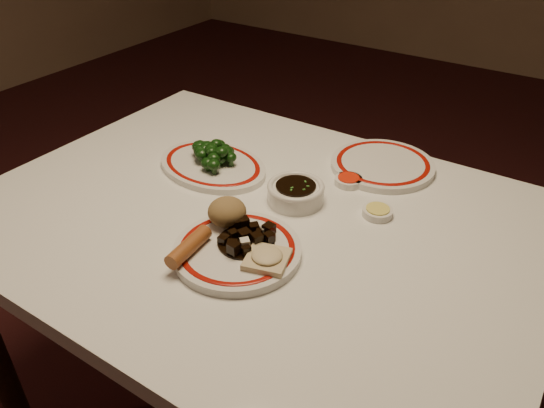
{
  "coord_description": "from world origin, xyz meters",
  "views": [
    {
      "loc": [
        0.54,
        -0.76,
        1.39
      ],
      "look_at": [
        0.05,
        -0.02,
        0.8
      ],
      "focal_mm": 35.0,
      "sensor_mm": 36.0,
      "label": 1
    }
  ],
  "objects_px": {
    "stirfry_heap": "(246,237)",
    "main_plate": "(237,250)",
    "dining_table": "(257,247)",
    "spring_roll": "(189,247)",
    "broccoli_pile": "(214,153)",
    "rice_mound": "(227,212)",
    "fried_wonton": "(267,258)",
    "soy_bowl": "(296,194)",
    "broccoli_plate": "(213,165)"
  },
  "relations": [
    {
      "from": "broccoli_plate",
      "to": "broccoli_pile",
      "type": "bearing_deg",
      "value": 95.59
    },
    {
      "from": "fried_wonton",
      "to": "broccoli_plate",
      "type": "bearing_deg",
      "value": 143.17
    },
    {
      "from": "rice_mound",
      "to": "broccoli_pile",
      "type": "bearing_deg",
      "value": 134.44
    },
    {
      "from": "rice_mound",
      "to": "broccoli_pile",
      "type": "distance_m",
      "value": 0.27
    },
    {
      "from": "spring_roll",
      "to": "broccoli_pile",
      "type": "relative_size",
      "value": 0.86
    },
    {
      "from": "main_plate",
      "to": "soy_bowl",
      "type": "height_order",
      "value": "soy_bowl"
    },
    {
      "from": "spring_roll",
      "to": "stirfry_heap",
      "type": "xyz_separation_m",
      "value": [
        0.07,
        0.09,
        -0.0
      ]
    },
    {
      "from": "stirfry_heap",
      "to": "main_plate",
      "type": "bearing_deg",
      "value": -98.68
    },
    {
      "from": "main_plate",
      "to": "broccoli_plate",
      "type": "xyz_separation_m",
      "value": [
        -0.25,
        0.23,
        -0.0
      ]
    },
    {
      "from": "fried_wonton",
      "to": "broccoli_pile",
      "type": "relative_size",
      "value": 0.74
    },
    {
      "from": "rice_mound",
      "to": "spring_roll",
      "type": "distance_m",
      "value": 0.12
    },
    {
      "from": "dining_table",
      "to": "rice_mound",
      "type": "xyz_separation_m",
      "value": [
        -0.01,
        -0.08,
        0.14
      ]
    },
    {
      "from": "dining_table",
      "to": "fried_wonton",
      "type": "relative_size",
      "value": 12.74
    },
    {
      "from": "main_plate",
      "to": "stirfry_heap",
      "type": "bearing_deg",
      "value": 81.32
    },
    {
      "from": "spring_roll",
      "to": "stirfry_heap",
      "type": "distance_m",
      "value": 0.11
    },
    {
      "from": "broccoli_pile",
      "to": "soy_bowl",
      "type": "height_order",
      "value": "broccoli_pile"
    },
    {
      "from": "spring_roll",
      "to": "broccoli_plate",
      "type": "height_order",
      "value": "spring_roll"
    },
    {
      "from": "spring_roll",
      "to": "main_plate",
      "type": "bearing_deg",
      "value": 39.09
    },
    {
      "from": "fried_wonton",
      "to": "dining_table",
      "type": "bearing_deg",
      "value": 131.28
    },
    {
      "from": "fried_wonton",
      "to": "broccoli_plate",
      "type": "height_order",
      "value": "fried_wonton"
    },
    {
      "from": "main_plate",
      "to": "broccoli_plate",
      "type": "relative_size",
      "value": 0.89
    },
    {
      "from": "rice_mound",
      "to": "dining_table",
      "type": "bearing_deg",
      "value": 81.93
    },
    {
      "from": "broccoli_pile",
      "to": "spring_roll",
      "type": "bearing_deg",
      "value": -58.81
    },
    {
      "from": "broccoli_plate",
      "to": "broccoli_pile",
      "type": "distance_m",
      "value": 0.03
    },
    {
      "from": "rice_mound",
      "to": "broccoli_pile",
      "type": "relative_size",
      "value": 0.61
    },
    {
      "from": "main_plate",
      "to": "fried_wonton",
      "type": "relative_size",
      "value": 2.97
    },
    {
      "from": "main_plate",
      "to": "dining_table",
      "type": "bearing_deg",
      "value": 110.79
    },
    {
      "from": "dining_table",
      "to": "broccoli_pile",
      "type": "bearing_deg",
      "value": 151.44
    },
    {
      "from": "rice_mound",
      "to": "broccoli_plate",
      "type": "relative_size",
      "value": 0.25
    },
    {
      "from": "dining_table",
      "to": "broccoli_plate",
      "type": "distance_m",
      "value": 0.24
    },
    {
      "from": "broccoli_pile",
      "to": "broccoli_plate",
      "type": "bearing_deg",
      "value": -84.41
    },
    {
      "from": "dining_table",
      "to": "spring_roll",
      "type": "relative_size",
      "value": 11.0
    },
    {
      "from": "rice_mound",
      "to": "spring_roll",
      "type": "xyz_separation_m",
      "value": [
        -0.0,
        -0.12,
        -0.01
      ]
    },
    {
      "from": "main_plate",
      "to": "rice_mound",
      "type": "height_order",
      "value": "rice_mound"
    },
    {
      "from": "broccoli_pile",
      "to": "dining_table",
      "type": "bearing_deg",
      "value": -28.56
    },
    {
      "from": "spring_roll",
      "to": "stirfry_heap",
      "type": "relative_size",
      "value": 0.98
    },
    {
      "from": "dining_table",
      "to": "broccoli_plate",
      "type": "bearing_deg",
      "value": 153.15
    },
    {
      "from": "spring_roll",
      "to": "dining_table",
      "type": "bearing_deg",
      "value": 81.1
    },
    {
      "from": "broccoli_plate",
      "to": "soy_bowl",
      "type": "xyz_separation_m",
      "value": [
        0.24,
        -0.01,
        0.01
      ]
    },
    {
      "from": "dining_table",
      "to": "broccoli_plate",
      "type": "xyz_separation_m",
      "value": [
        -0.2,
        0.1,
        0.1
      ]
    },
    {
      "from": "main_plate",
      "to": "spring_roll",
      "type": "bearing_deg",
      "value": -135.77
    },
    {
      "from": "spring_roll",
      "to": "soy_bowl",
      "type": "height_order",
      "value": "spring_roll"
    },
    {
      "from": "dining_table",
      "to": "stirfry_heap",
      "type": "xyz_separation_m",
      "value": [
        0.06,
        -0.11,
        0.12
      ]
    },
    {
      "from": "fried_wonton",
      "to": "soy_bowl",
      "type": "bearing_deg",
      "value": 108.59
    },
    {
      "from": "main_plate",
      "to": "rice_mound",
      "type": "bearing_deg",
      "value": 139.95
    },
    {
      "from": "spring_roll",
      "to": "fried_wonton",
      "type": "distance_m",
      "value": 0.15
    },
    {
      "from": "stirfry_heap",
      "to": "soy_bowl",
      "type": "height_order",
      "value": "stirfry_heap"
    },
    {
      "from": "spring_roll",
      "to": "fried_wonton",
      "type": "xyz_separation_m",
      "value": [
        0.14,
        0.06,
        -0.01
      ]
    },
    {
      "from": "spring_roll",
      "to": "soy_bowl",
      "type": "xyz_separation_m",
      "value": [
        0.06,
        0.28,
        -0.01
      ]
    },
    {
      "from": "spring_roll",
      "to": "broccoli_pile",
      "type": "height_order",
      "value": "broccoli_pile"
    }
  ]
}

